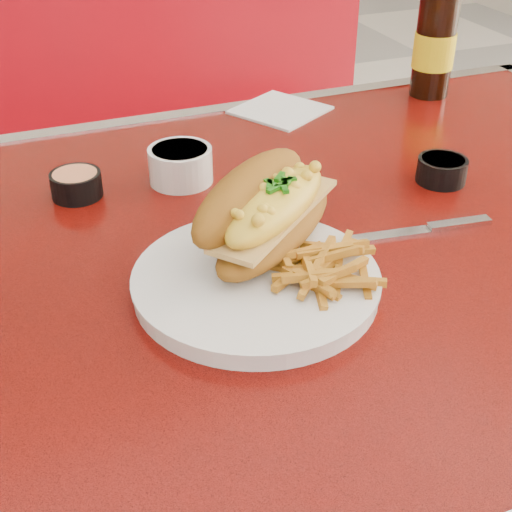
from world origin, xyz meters
name	(u,v)px	position (x,y,z in m)	size (l,w,h in m)	color
diner_table	(296,348)	(0.00, 0.00, 0.61)	(1.23, 0.83, 0.77)	#B5140B
booth_bench_far	(151,247)	(0.00, 0.81, 0.29)	(1.20, 0.51, 0.90)	#A50B16
dinner_plate	(256,282)	(-0.08, -0.08, 0.78)	(0.27, 0.27, 0.02)	white
mac_hoagie	(266,210)	(-0.05, -0.02, 0.83)	(0.23, 0.21, 0.09)	#915917
fries_pile	(318,266)	(-0.03, -0.10, 0.80)	(0.10, 0.09, 0.03)	orange
fork	(295,261)	(-0.04, -0.07, 0.79)	(0.08, 0.13, 0.00)	silver
gravy_ramekin	(181,164)	(-0.08, 0.18, 0.79)	(0.10, 0.10, 0.04)	white
sauce_cup_left	(76,183)	(-0.21, 0.19, 0.79)	(0.08, 0.08, 0.03)	black
sauce_cup_right	(442,169)	(0.22, 0.06, 0.79)	(0.07, 0.07, 0.03)	black
beer_bottle	(436,35)	(0.39, 0.34, 0.87)	(0.08, 0.08, 0.26)	black
knife	(421,230)	(0.13, -0.04, 0.77)	(0.21, 0.04, 0.01)	silver
paper_napkin	(280,110)	(0.13, 0.36, 0.77)	(0.12, 0.12, 0.00)	white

